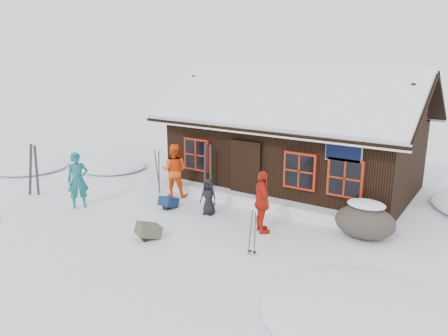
{
  "coord_description": "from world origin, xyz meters",
  "views": [
    {
      "loc": [
        7.95,
        -9.38,
        4.82
      ],
      "look_at": [
        0.6,
        1.61,
        1.3
      ],
      "focal_mm": 35.0,
      "sensor_mm": 36.0,
      "label": 1
    }
  ],
  "objects_px": {
    "skier_teal": "(78,180)",
    "skier_crouched": "(208,197)",
    "boulder": "(365,221)",
    "backpack_blue": "(169,204)",
    "ski_poles": "(253,234)",
    "backpack_olive": "(149,233)",
    "skier_orange_left": "(174,170)",
    "ski_pair_left": "(34,171)",
    "skier_orange_right": "(262,202)"
  },
  "relations": [
    {
      "from": "boulder",
      "to": "ski_poles",
      "type": "relative_size",
      "value": 1.34
    },
    {
      "from": "backpack_blue",
      "to": "backpack_olive",
      "type": "distance_m",
      "value": 2.34
    },
    {
      "from": "skier_orange_right",
      "to": "backpack_blue",
      "type": "xyz_separation_m",
      "value": [
        -3.38,
        0.02,
        -0.72
      ]
    },
    {
      "from": "skier_crouched",
      "to": "backpack_blue",
      "type": "xyz_separation_m",
      "value": [
        -1.36,
        -0.29,
        -0.41
      ]
    },
    {
      "from": "skier_crouched",
      "to": "boulder",
      "type": "bearing_deg",
      "value": 5.18
    },
    {
      "from": "skier_crouched",
      "to": "boulder",
      "type": "xyz_separation_m",
      "value": [
        4.48,
        0.91,
        -0.08
      ]
    },
    {
      "from": "skier_crouched",
      "to": "backpack_blue",
      "type": "bearing_deg",
      "value": -174.29
    },
    {
      "from": "skier_teal",
      "to": "backpack_blue",
      "type": "xyz_separation_m",
      "value": [
        2.46,
        1.48,
        -0.75
      ]
    },
    {
      "from": "ski_pair_left",
      "to": "backpack_olive",
      "type": "xyz_separation_m",
      "value": [
        5.8,
        -0.53,
        -0.72
      ]
    },
    {
      "from": "backpack_olive",
      "to": "skier_teal",
      "type": "bearing_deg",
      "value": -165.41
    },
    {
      "from": "skier_orange_right",
      "to": "skier_orange_left",
      "type": "bearing_deg",
      "value": 29.21
    },
    {
      "from": "skier_crouched",
      "to": "boulder",
      "type": "height_order",
      "value": "skier_crouched"
    },
    {
      "from": "skier_orange_left",
      "to": "ski_pair_left",
      "type": "relative_size",
      "value": 0.99
    },
    {
      "from": "boulder",
      "to": "ski_pair_left",
      "type": "distance_m",
      "value": 10.9
    },
    {
      "from": "boulder",
      "to": "backpack_blue",
      "type": "xyz_separation_m",
      "value": [
        -5.83,
        -1.2,
        -0.32
      ]
    },
    {
      "from": "backpack_blue",
      "to": "backpack_olive",
      "type": "height_order",
      "value": "backpack_olive"
    },
    {
      "from": "skier_teal",
      "to": "skier_crouched",
      "type": "height_order",
      "value": "skier_teal"
    },
    {
      "from": "skier_orange_right",
      "to": "backpack_olive",
      "type": "bearing_deg",
      "value": 86.15
    },
    {
      "from": "skier_orange_left",
      "to": "skier_crouched",
      "type": "relative_size",
      "value": 1.64
    },
    {
      "from": "skier_orange_left",
      "to": "boulder",
      "type": "xyz_separation_m",
      "value": [
        6.46,
        0.14,
        -0.45
      ]
    },
    {
      "from": "skier_orange_left",
      "to": "backpack_blue",
      "type": "bearing_deg",
      "value": 95.84
    },
    {
      "from": "boulder",
      "to": "backpack_blue",
      "type": "height_order",
      "value": "boulder"
    },
    {
      "from": "skier_orange_left",
      "to": "ski_pair_left",
      "type": "distance_m",
      "value": 4.84
    },
    {
      "from": "boulder",
      "to": "skier_orange_left",
      "type": "bearing_deg",
      "value": -178.74
    },
    {
      "from": "skier_orange_left",
      "to": "backpack_olive",
      "type": "xyz_separation_m",
      "value": [
        1.72,
        -3.13,
        -0.76
      ]
    },
    {
      "from": "boulder",
      "to": "backpack_olive",
      "type": "xyz_separation_m",
      "value": [
        -4.74,
        -3.28,
        -0.31
      ]
    },
    {
      "from": "skier_orange_left",
      "to": "skier_orange_right",
      "type": "height_order",
      "value": "skier_orange_left"
    },
    {
      "from": "skier_teal",
      "to": "boulder",
      "type": "height_order",
      "value": "skier_teal"
    },
    {
      "from": "skier_teal",
      "to": "skier_crouched",
      "type": "relative_size",
      "value": 1.6
    },
    {
      "from": "ski_pair_left",
      "to": "ski_poles",
      "type": "relative_size",
      "value": 1.56
    },
    {
      "from": "skier_orange_right",
      "to": "skier_crouched",
      "type": "height_order",
      "value": "skier_orange_right"
    },
    {
      "from": "backpack_blue",
      "to": "skier_orange_left",
      "type": "bearing_deg",
      "value": 119.43
    },
    {
      "from": "skier_crouched",
      "to": "ski_poles",
      "type": "xyz_separation_m",
      "value": [
        2.51,
        -1.65,
        -0.0
      ]
    },
    {
      "from": "skier_orange_right",
      "to": "skier_teal",
      "type": "bearing_deg",
      "value": 58.32
    },
    {
      "from": "skier_teal",
      "to": "ski_pair_left",
      "type": "distance_m",
      "value": 2.25
    },
    {
      "from": "backpack_blue",
      "to": "skier_orange_right",
      "type": "bearing_deg",
      "value": -1.69
    },
    {
      "from": "skier_teal",
      "to": "skier_orange_right",
      "type": "distance_m",
      "value": 6.02
    },
    {
      "from": "ski_poles",
      "to": "backpack_olive",
      "type": "height_order",
      "value": "ski_poles"
    },
    {
      "from": "ski_pair_left",
      "to": "skier_orange_right",
      "type": "bearing_deg",
      "value": 4.48
    },
    {
      "from": "skier_teal",
      "to": "skier_orange_left",
      "type": "distance_m",
      "value": 3.13
    },
    {
      "from": "skier_teal",
      "to": "skier_orange_left",
      "type": "relative_size",
      "value": 0.97
    },
    {
      "from": "skier_teal",
      "to": "boulder",
      "type": "bearing_deg",
      "value": -38.38
    },
    {
      "from": "skier_teal",
      "to": "skier_orange_left",
      "type": "xyz_separation_m",
      "value": [
        1.83,
        2.54,
        0.02
      ]
    },
    {
      "from": "skier_teal",
      "to": "ski_pair_left",
      "type": "height_order",
      "value": "ski_pair_left"
    },
    {
      "from": "backpack_olive",
      "to": "skier_orange_left",
      "type": "bearing_deg",
      "value": 142.84
    },
    {
      "from": "ski_poles",
      "to": "backpack_olive",
      "type": "bearing_deg",
      "value": -165.58
    },
    {
      "from": "skier_teal",
      "to": "ski_poles",
      "type": "height_order",
      "value": "skier_teal"
    },
    {
      "from": "skier_crouched",
      "to": "backpack_olive",
      "type": "xyz_separation_m",
      "value": [
        -0.27,
        -2.36,
        -0.4
      ]
    },
    {
      "from": "ski_pair_left",
      "to": "backpack_blue",
      "type": "relative_size",
      "value": 3.36
    },
    {
      "from": "skier_orange_left",
      "to": "backpack_olive",
      "type": "bearing_deg",
      "value": 93.8
    }
  ]
}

